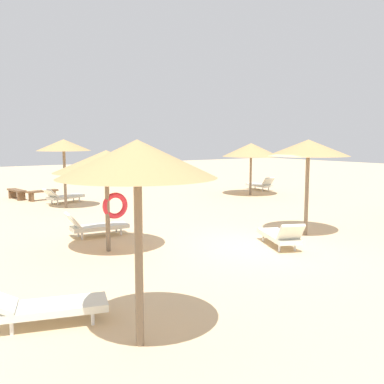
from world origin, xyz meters
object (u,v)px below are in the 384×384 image
parasol_0 (64,145)px  parasol_5 (251,150)px  parasol_4 (137,160)px  bench_1 (17,192)px  parasol_2 (106,162)px  lounger_3 (281,236)px  lounger_0 (63,196)px  bench_0 (42,193)px  lounger_5 (260,185)px  lounger_4 (44,306)px  lounger_2 (95,226)px  parasol_3 (308,148)px

parasol_0 → parasol_5: bearing=-7.5°
parasol_4 → bench_1: bearing=83.1°
parasol_2 → lounger_3: (4.05, -2.29, -2.03)m
parasol_0 → parasol_2: bearing=-100.2°
parasol_2 → parasol_5: (10.86, 6.40, 0.02)m
lounger_0 → bench_0: (-0.53, 1.50, 0.03)m
lounger_5 → parasol_0: bearing=180.0°
parasol_2 → bench_1: bearing=88.7°
parasol_0 → lounger_4: size_ratio=1.45×
parasol_0 → lounger_3: bearing=-74.9°
parasol_2 → bench_1: 11.83m
lounger_2 → lounger_3: 5.52m
lounger_4 → bench_1: lounger_4 is taller
lounger_0 → lounger_5: (11.03, -1.46, 0.01)m
lounger_3 → bench_1: lounger_3 is taller
lounger_3 → lounger_4: bearing=-168.7°
parasol_2 → bench_1: parasol_2 is taller
lounger_2 → lounger_4: (-3.06, -5.46, -0.02)m
parasol_5 → bench_0: parasol_5 is taller
parasol_2 → bench_0: bearing=83.5°
parasol_2 → lounger_0: (1.74, 9.09, -2.03)m
parasol_2 → lounger_0: bearing=79.2°
parasol_3 → lounger_4: size_ratio=1.45×
parasol_4 → parasol_5: parasol_4 is taller
lounger_4 → bench_1: 15.58m
lounger_5 → bench_0: lounger_5 is taller
parasol_5 → parasol_3: bearing=-122.0°
lounger_4 → lounger_0: bearing=70.8°
parasol_4 → bench_1: size_ratio=1.91×
parasol_0 → lounger_0: bearing=76.1°
lounger_3 → lounger_0: bearing=101.5°
bench_0 → lounger_3: bearing=-77.6°
bench_1 → parasol_2: bearing=-91.3°
parasol_0 → parasol_3: bearing=-64.5°
lounger_4 → parasol_0: bearing=70.2°
parasol_5 → lounger_2: (-10.49, -4.58, -2.05)m
parasol_2 → parasol_5: size_ratio=0.90×
bench_1 → bench_0: bearing=-48.6°
parasol_3 → bench_1: bearing=112.6°
bench_1 → lounger_3: bearing=-74.8°
parasol_3 → parasol_4: (-7.56, -3.45, -0.00)m
parasol_2 → lounger_2: bearing=78.6°
lounger_0 → bench_1: size_ratio=1.28×
lounger_5 → bench_1: (-12.49, 4.02, 0.02)m
lounger_0 → lounger_4: bearing=-109.2°
bench_0 → bench_1: (-0.94, 1.06, 0.00)m
lounger_3 → bench_0: (-2.84, 12.88, 0.02)m
parasol_0 → bench_1: size_ratio=1.90×
lounger_2 → bench_1: size_ratio=1.23×
parasol_5 → lounger_5: bearing=33.0°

